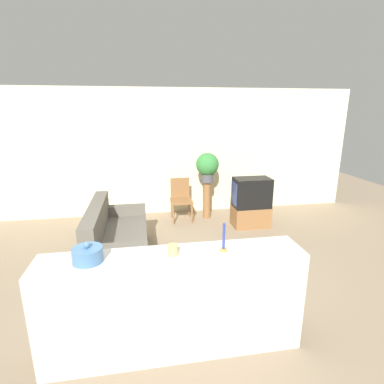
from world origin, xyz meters
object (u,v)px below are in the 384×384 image
object	(u,v)px
wooden_chair	(181,197)
television	(252,193)
potted_plant	(207,166)
decorative_bowl	(88,254)
couch	(116,242)

from	to	relation	value
wooden_chair	television	bearing A→B (deg)	-24.57
potted_plant	decorative_bowl	bearing A→B (deg)	-117.45
potted_plant	decorative_bowl	world-z (taller)	potted_plant
wooden_chair	potted_plant	distance (m)	0.86
wooden_chair	potted_plant	size ratio (longest dim) A/B	1.43
television	wooden_chair	xyz separation A→B (m)	(-1.32, 0.60, -0.20)
television	wooden_chair	world-z (taller)	television
potted_plant	decorative_bowl	size ratio (longest dim) A/B	2.36
couch	potted_plant	world-z (taller)	potted_plant
couch	decorative_bowl	distance (m)	2.02
television	wooden_chair	distance (m)	1.46
couch	wooden_chair	bearing A→B (deg)	53.66
wooden_chair	potted_plant	bearing A→B (deg)	0.49
couch	potted_plant	distance (m)	2.55
television	decorative_bowl	xyz separation A→B (m)	(-2.58, -2.91, 0.38)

